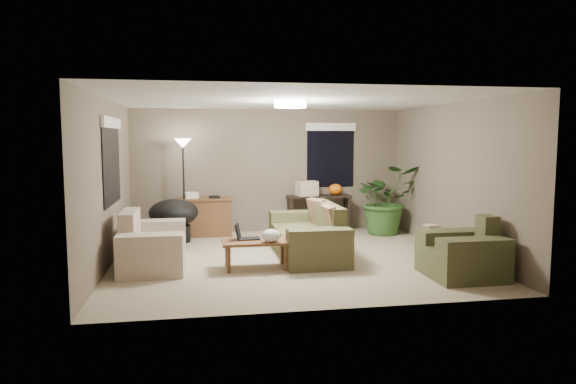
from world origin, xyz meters
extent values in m
plane|color=tan|center=(0.00, 0.00, 0.00)|extent=(5.50, 5.50, 0.00)
plane|color=white|center=(0.00, 0.00, 2.50)|extent=(5.50, 5.50, 0.00)
plane|color=#6A5D4E|center=(0.00, 2.50, 1.25)|extent=(5.50, 0.00, 5.50)
plane|color=#6A5D4E|center=(0.00, -2.50, 1.25)|extent=(5.50, 0.00, 5.50)
plane|color=#6A5D4E|center=(-2.75, 0.00, 1.25)|extent=(0.00, 5.00, 5.00)
plane|color=#6A5D4E|center=(2.75, 0.00, 1.25)|extent=(0.00, 5.00, 5.00)
cube|color=brown|center=(0.31, 0.19, 0.21)|extent=(0.95, 1.48, 0.42)
cube|color=brown|center=(0.67, 0.19, 0.64)|extent=(0.22, 1.48, 0.43)
cube|color=#4D4C2E|center=(0.31, -0.73, 0.30)|extent=(0.95, 0.36, 0.60)
cube|color=brown|center=(0.31, 1.11, 0.30)|extent=(0.95, 0.36, 0.60)
cube|color=#8C7251|center=(0.61, -0.26, 0.65)|extent=(0.25, 0.46, 0.47)
cube|color=#8C7251|center=(0.61, 0.64, 0.65)|extent=(0.36, 0.50, 0.47)
cube|color=beige|center=(-2.10, -0.13, 0.21)|extent=(0.90, 0.88, 0.42)
cube|color=beige|center=(-2.44, -0.13, 0.64)|extent=(0.22, 0.88, 0.43)
cube|color=beige|center=(-2.10, -0.75, 0.30)|extent=(0.90, 0.36, 0.60)
cube|color=beige|center=(-2.10, 0.49, 0.30)|extent=(0.90, 0.36, 0.60)
cube|color=#444529|center=(2.15, -1.48, 0.21)|extent=(0.95, 0.28, 0.42)
cube|color=#434529|center=(2.52, -1.48, 0.64)|extent=(0.22, 0.28, 0.43)
cube|color=#4A4C2E|center=(2.15, -1.80, 0.30)|extent=(0.95, 0.36, 0.60)
cube|color=#45472A|center=(2.15, -1.16, 0.30)|extent=(0.95, 0.36, 0.60)
cube|color=brown|center=(-0.60, -0.52, 0.40)|extent=(1.00, 0.55, 0.04)
cylinder|color=brown|center=(-1.02, -0.72, 0.19)|extent=(0.06, 0.06, 0.38)
cylinder|color=brown|center=(-0.18, -0.72, 0.19)|extent=(0.06, 0.06, 0.38)
cylinder|color=brown|center=(-1.02, -0.32, 0.19)|extent=(0.06, 0.06, 0.38)
cylinder|color=brown|center=(-0.18, -0.32, 0.19)|extent=(0.06, 0.06, 0.38)
cube|color=black|center=(-0.70, -0.42, 0.43)|extent=(0.33, 0.23, 0.02)
cube|color=black|center=(-0.86, -0.42, 0.55)|extent=(0.12, 0.24, 0.22)
ellipsoid|color=white|center=(-0.40, -0.67, 0.51)|extent=(0.29, 0.27, 0.19)
cube|color=brown|center=(-1.32, 2.19, 0.35)|extent=(1.05, 0.45, 0.71)
cube|color=brown|center=(-1.32, 2.19, 0.73)|extent=(1.10, 0.50, 0.04)
cube|color=silver|center=(-1.57, 2.19, 0.81)|extent=(0.29, 0.25, 0.12)
cube|color=black|center=(-1.12, 2.14, 0.77)|extent=(0.21, 0.25, 0.04)
cube|color=black|center=(1.00, 2.24, 0.73)|extent=(1.30, 0.40, 0.04)
cube|color=black|center=(0.40, 2.24, 0.35)|extent=(0.05, 0.38, 0.71)
cube|color=black|center=(1.60, 2.24, 0.35)|extent=(0.05, 0.38, 0.71)
cube|color=black|center=(1.00, 2.24, 0.15)|extent=(1.25, 0.36, 0.03)
ellipsoid|color=orange|center=(1.35, 2.24, 0.87)|extent=(0.30, 0.30, 0.23)
cube|color=beige|center=(0.75, 2.24, 0.90)|extent=(0.45, 0.37, 0.30)
cylinder|color=black|center=(-1.89, 1.68, 0.15)|extent=(0.60, 0.60, 0.30)
ellipsoid|color=black|center=(-1.89, 1.68, 0.55)|extent=(1.18, 1.18, 0.50)
cylinder|color=black|center=(-1.71, 2.03, 0.01)|extent=(0.28, 0.28, 0.02)
cylinder|color=black|center=(-1.71, 2.03, 0.90)|extent=(0.04, 0.04, 1.78)
cone|color=white|center=(-1.71, 2.03, 1.82)|extent=(0.32, 0.32, 0.18)
cylinder|color=white|center=(0.00, 0.00, 2.44)|extent=(0.50, 0.50, 0.10)
imported|color=#2D5923|center=(2.26, 1.78, 0.54)|extent=(1.25, 1.39, 1.08)
cube|color=tan|center=(2.35, -0.14, 0.01)|extent=(0.32, 0.32, 0.03)
cylinder|color=tan|center=(2.35, -0.14, 0.25)|extent=(0.12, 0.12, 0.44)
cube|color=tan|center=(2.35, -0.14, 0.48)|extent=(0.22, 0.22, 0.03)
cube|color=black|center=(-2.73, 0.30, 1.55)|extent=(0.01, 1.50, 1.30)
cube|color=white|center=(-2.71, 0.30, 2.15)|extent=(0.05, 1.56, 0.16)
cube|color=black|center=(1.30, 2.48, 1.55)|extent=(1.00, 0.01, 1.30)
cube|color=white|center=(1.30, 2.46, 2.15)|extent=(1.06, 0.05, 0.16)
camera|label=1|loc=(-1.42, -7.92, 1.92)|focal=32.00mm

